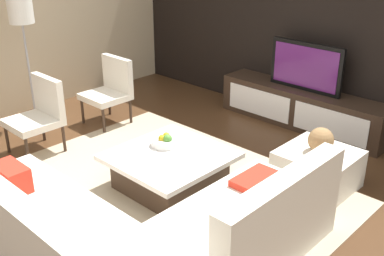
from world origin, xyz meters
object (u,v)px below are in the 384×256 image
(coffee_table, at_px, (170,170))
(sectional_couch, at_px, (131,235))
(accent_chair_near, at_px, (40,111))
(decorative_ball, at_px, (321,140))
(television, at_px, (306,67))
(accent_chair_far, at_px, (111,87))
(ottoman, at_px, (317,170))
(fruit_bowl, at_px, (165,141))
(floor_lamp, at_px, (22,19))
(media_console, at_px, (302,108))

(coffee_table, bearing_deg, sectional_couch, -58.52)
(accent_chair_near, distance_m, decorative_ball, 3.13)
(television, distance_m, sectional_couch, 3.39)
(sectional_couch, height_order, accent_chair_far, accent_chair_far)
(sectional_couch, relative_size, accent_chair_near, 2.90)
(sectional_couch, relative_size, decorative_ball, 9.97)
(sectional_couch, height_order, ottoman, sectional_couch)
(coffee_table, xyz_separation_m, accent_chair_far, (-1.82, 0.67, 0.29))
(accent_chair_far, bearing_deg, television, 46.15)
(fruit_bowl, bearing_deg, sectional_couch, -54.40)
(fruit_bowl, bearing_deg, floor_lamp, -175.39)
(sectional_couch, bearing_deg, ottoman, 77.76)
(ottoman, relative_size, fruit_bowl, 2.50)
(accent_chair_far, height_order, decorative_ball, accent_chair_far)
(ottoman, bearing_deg, floor_lamp, -162.69)
(television, relative_size, floor_lamp, 0.60)
(decorative_ball, bearing_deg, media_console, 127.16)
(media_console, height_order, fruit_bowl, fruit_bowl)
(media_console, relative_size, sectional_couch, 0.91)
(fruit_bowl, distance_m, decorative_ball, 1.55)
(media_console, relative_size, coffee_table, 2.14)
(accent_chair_near, xyz_separation_m, accent_chair_far, (-0.11, 1.09, 0.00))
(decorative_ball, bearing_deg, television, 127.15)
(media_console, xyz_separation_m, fruit_bowl, (-0.28, -2.20, 0.18))
(floor_lamp, distance_m, fruit_bowl, 2.53)
(floor_lamp, distance_m, ottoman, 3.93)
(media_console, distance_m, accent_chair_far, 2.53)
(coffee_table, relative_size, accent_chair_far, 1.23)
(media_console, distance_m, fruit_bowl, 2.22)
(sectional_couch, distance_m, ottoman, 2.09)
(sectional_couch, bearing_deg, floor_lamp, 163.55)
(accent_chair_near, relative_size, accent_chair_far, 1.00)
(ottoman, bearing_deg, fruit_bowl, -143.24)
(decorative_ball, bearing_deg, accent_chair_near, -152.34)
(coffee_table, height_order, fruit_bowl, fruit_bowl)
(accent_chair_far, distance_m, decorative_ball, 2.90)
(ottoman, distance_m, accent_chair_far, 2.92)
(ottoman, distance_m, decorative_ball, 0.33)
(media_console, relative_size, decorative_ball, 9.08)
(fruit_bowl, distance_m, accent_chair_far, 1.74)
(television, relative_size, coffee_table, 0.93)
(television, bearing_deg, ottoman, -52.85)
(floor_lamp, relative_size, decorative_ball, 6.56)
(television, height_order, accent_chair_near, television)
(coffee_table, relative_size, floor_lamp, 0.65)
(fruit_bowl, xyz_separation_m, accent_chair_far, (-1.64, 0.57, 0.06))
(television, xyz_separation_m, sectional_couch, (0.52, -3.31, -0.53))
(decorative_ball, bearing_deg, ottoman, 0.00)
(fruit_bowl, height_order, accent_chair_far, accent_chair_far)
(accent_chair_near, bearing_deg, floor_lamp, 152.63)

